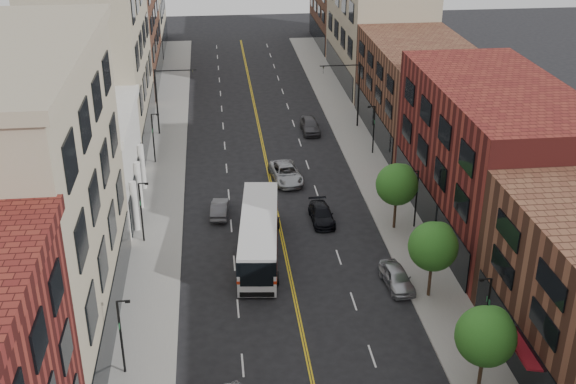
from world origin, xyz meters
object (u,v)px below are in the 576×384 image
object	(u,v)px
city_bus	(259,233)
car_lane_behind	(220,208)
car_lane_b	(286,173)
car_lane_c	(310,125)
car_lane_a	(322,214)
car_parked_far	(397,277)

from	to	relation	value
city_bus	car_lane_behind	size ratio (longest dim) A/B	3.24
car_lane_b	car_lane_c	world-z (taller)	car_lane_c
car_lane_a	car_lane_c	world-z (taller)	car_lane_c
car_lane_behind	car_lane_a	size ratio (longest dim) A/B	0.89
car_lane_behind	car_lane_c	xyz separation A→B (m)	(10.38, 19.03, 0.15)
car_lane_a	car_lane_c	size ratio (longest dim) A/B	0.95
city_bus	car_lane_behind	xyz separation A→B (m)	(-2.88, 6.91, -1.23)
car_lane_b	car_parked_far	bearing A→B (deg)	-79.48
city_bus	car_parked_far	distance (m)	10.97
city_bus	car_lane_a	size ratio (longest dim) A/B	2.89
city_bus	car_parked_far	bearing A→B (deg)	-24.70
car_lane_b	car_lane_c	distance (m)	13.19
city_bus	car_parked_far	world-z (taller)	city_bus
car_lane_a	car_lane_behind	bearing A→B (deg)	164.77
city_bus	car_lane_c	world-z (taller)	city_bus
car_lane_behind	car_lane_a	bearing A→B (deg)	171.93
city_bus	car_lane_behind	world-z (taller)	city_bus
car_lane_b	city_bus	bearing A→B (deg)	-111.48
city_bus	car_lane_a	distance (m)	7.53
car_parked_far	car_lane_a	world-z (taller)	car_parked_far
city_bus	car_lane_behind	distance (m)	7.58
city_bus	car_lane_c	size ratio (longest dim) A/B	2.74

